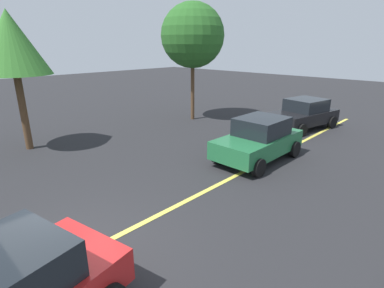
{
  "coord_description": "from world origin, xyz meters",
  "views": [
    {
      "loc": [
        -2.2,
        -5.4,
        4.28
      ],
      "look_at": [
        3.69,
        0.23,
        1.56
      ],
      "focal_mm": 28.03,
      "sensor_mm": 36.0,
      "label": 1
    }
  ],
  "objects_px": {
    "car_green_near_curb": "(259,139)",
    "tree_centre_verge": "(11,44)",
    "tree_right_verge": "(193,36)",
    "car_black_crossing": "(304,114)"
  },
  "relations": [
    {
      "from": "car_green_near_curb",
      "to": "tree_centre_verge",
      "type": "height_order",
      "value": "tree_centre_verge"
    },
    {
      "from": "tree_centre_verge",
      "to": "tree_right_verge",
      "type": "distance_m",
      "value": 8.89
    },
    {
      "from": "car_green_near_curb",
      "to": "tree_right_verge",
      "type": "height_order",
      "value": "tree_right_verge"
    },
    {
      "from": "tree_centre_verge",
      "to": "tree_right_verge",
      "type": "xyz_separation_m",
      "value": [
        8.78,
        -1.37,
        0.43
      ]
    },
    {
      "from": "car_black_crossing",
      "to": "tree_right_verge",
      "type": "xyz_separation_m",
      "value": [
        -2.57,
        5.69,
        3.95
      ]
    },
    {
      "from": "car_green_near_curb",
      "to": "car_black_crossing",
      "type": "relative_size",
      "value": 0.93
    },
    {
      "from": "car_green_near_curb",
      "to": "car_black_crossing",
      "type": "distance_m",
      "value": 5.7
    },
    {
      "from": "tree_centre_verge",
      "to": "car_black_crossing",
      "type": "bearing_deg",
      "value": -31.88
    },
    {
      "from": "car_black_crossing",
      "to": "tree_right_verge",
      "type": "height_order",
      "value": "tree_right_verge"
    },
    {
      "from": "tree_right_verge",
      "to": "tree_centre_verge",
      "type": "bearing_deg",
      "value": 171.15
    }
  ]
}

